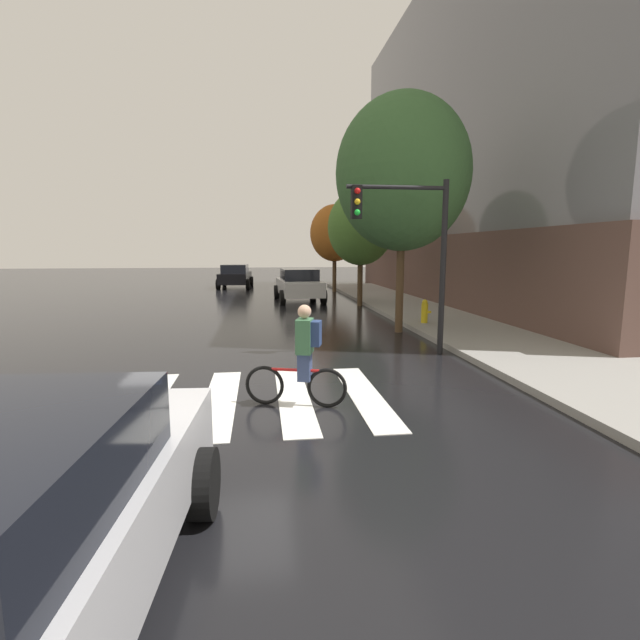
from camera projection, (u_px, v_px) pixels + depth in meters
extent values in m
plane|color=black|center=(218.00, 401.00, 7.91)|extent=(120.00, 120.00, 0.00)
cube|color=silver|center=(64.00, 407.00, 7.60)|extent=(0.55, 3.64, 0.01)
cube|color=silver|center=(144.00, 404.00, 7.75)|extent=(0.55, 3.64, 0.01)
cube|color=silver|center=(220.00, 400.00, 7.91)|extent=(0.55, 3.64, 0.01)
cube|color=silver|center=(294.00, 398.00, 8.07)|extent=(0.55, 3.64, 0.01)
cube|color=silver|center=(364.00, 395.00, 8.23)|extent=(0.55, 3.64, 0.01)
cylinder|color=black|center=(203.00, 484.00, 4.44)|extent=(0.28, 0.69, 0.68)
cube|color=silver|center=(299.00, 287.00, 23.24)|extent=(2.14, 4.78, 0.71)
cube|color=black|center=(299.00, 274.00, 22.99)|extent=(1.80, 2.33, 0.56)
cylinder|color=black|center=(277.00, 292.00, 24.57)|extent=(0.28, 0.70, 0.69)
cylinder|color=black|center=(313.00, 291.00, 24.92)|extent=(0.28, 0.70, 0.69)
cylinder|color=black|center=(283.00, 297.00, 21.66)|extent=(0.28, 0.70, 0.69)
cylinder|color=black|center=(324.00, 297.00, 22.01)|extent=(0.28, 0.70, 0.69)
cube|color=black|center=(235.00, 278.00, 31.28)|extent=(2.10, 4.65, 0.69)
cube|color=black|center=(235.00, 269.00, 31.04)|extent=(1.76, 2.27, 0.54)
cylinder|color=black|center=(224.00, 281.00, 32.71)|extent=(0.28, 0.69, 0.67)
cylinder|color=black|center=(251.00, 281.00, 32.83)|extent=(0.28, 0.69, 0.67)
cylinder|color=black|center=(218.00, 284.00, 29.83)|extent=(0.28, 0.69, 0.67)
cylinder|color=black|center=(248.00, 284.00, 29.96)|extent=(0.28, 0.69, 0.67)
torus|color=black|center=(327.00, 388.00, 7.54)|extent=(0.65, 0.24, 0.66)
torus|color=black|center=(265.00, 385.00, 7.70)|extent=(0.65, 0.24, 0.66)
cylinder|color=red|center=(295.00, 370.00, 7.57)|extent=(0.87, 0.30, 0.05)
cylinder|color=red|center=(305.00, 366.00, 7.54)|extent=(0.04, 0.04, 0.45)
cube|color=#384772|center=(305.00, 363.00, 7.53)|extent=(0.27, 0.32, 0.56)
cube|color=#3F724C|center=(305.00, 336.00, 7.46)|extent=(0.33, 0.41, 0.56)
sphere|color=tan|center=(304.00, 312.00, 7.40)|extent=(0.22, 0.22, 0.22)
cube|color=navy|center=(316.00, 333.00, 7.43)|extent=(0.23, 0.31, 0.40)
cylinder|color=black|center=(443.00, 269.00, 11.23)|extent=(0.14, 0.14, 4.20)
cylinder|color=black|center=(397.00, 187.00, 10.79)|extent=(2.40, 0.10, 0.10)
cube|color=black|center=(356.00, 202.00, 10.73)|extent=(0.24, 0.20, 0.76)
sphere|color=red|center=(358.00, 191.00, 10.58)|extent=(0.14, 0.14, 0.14)
sphere|color=gold|center=(357.00, 202.00, 10.62)|extent=(0.14, 0.14, 0.14)
sphere|color=green|center=(357.00, 212.00, 10.65)|extent=(0.14, 0.14, 0.14)
cylinder|color=gold|center=(424.00, 313.00, 15.36)|extent=(0.22, 0.22, 0.65)
sphere|color=gold|center=(425.00, 302.00, 15.31)|extent=(0.18, 0.18, 0.18)
cylinder|color=gold|center=(429.00, 312.00, 15.38)|extent=(0.12, 0.09, 0.09)
cylinder|color=#4C3823|center=(400.00, 281.00, 14.28)|extent=(0.24, 0.24, 3.21)
ellipsoid|color=#386033|center=(403.00, 173.00, 13.79)|extent=(4.00, 4.00, 4.60)
cylinder|color=#4C3823|center=(360.00, 280.00, 21.07)|extent=(0.24, 0.24, 2.37)
ellipsoid|color=#47722D|center=(361.00, 227.00, 20.71)|extent=(2.95, 2.95, 3.40)
cylinder|color=#4C3823|center=(334.00, 272.00, 28.13)|extent=(0.24, 0.24, 2.37)
ellipsoid|color=#A5591E|center=(335.00, 233.00, 27.77)|extent=(2.94, 2.94, 3.39)
cube|color=brown|center=(574.00, 269.00, 23.68)|extent=(15.93, 25.49, 3.20)
cube|color=slate|center=(587.00, 109.00, 22.52)|extent=(15.61, 24.98, 12.22)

